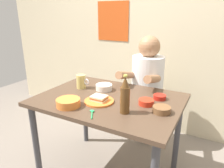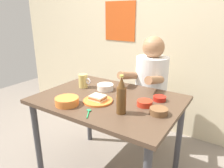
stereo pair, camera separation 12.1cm
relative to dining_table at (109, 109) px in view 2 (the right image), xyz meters
name	(u,v)px [view 2 (the right image)]	position (x,y,z in m)	size (l,w,h in m)	color
wall_back	(161,20)	(0.00, 1.05, 0.65)	(4.40, 0.09, 2.60)	beige
dining_table	(109,109)	(0.00, 0.00, 0.00)	(1.10, 0.80, 0.74)	#4C3828
stool	(149,115)	(0.10, 0.63, -0.30)	(0.34, 0.34, 0.45)	#4C4C51
person_seated	(151,77)	(0.10, 0.62, 0.12)	(0.33, 0.56, 0.72)	white
plate_orange	(98,101)	(-0.02, -0.11, 0.10)	(0.22, 0.22, 0.01)	orange
sandwich	(98,98)	(-0.02, -0.11, 0.13)	(0.11, 0.09, 0.04)	beige
beer_mug	(83,81)	(-0.33, 0.08, 0.15)	(0.13, 0.08, 0.12)	#D1BC66
beer_bottle	(121,96)	(0.22, -0.17, 0.21)	(0.06, 0.06, 0.26)	#593819
sambal_bowl_red	(160,98)	(0.35, 0.16, 0.11)	(0.10, 0.10, 0.03)	#B21E14
soup_bowl_orange	(67,101)	(-0.18, -0.27, 0.12)	(0.17, 0.17, 0.05)	orange
rice_bowl_white	(105,87)	(-0.13, 0.14, 0.12)	(0.14, 0.14, 0.05)	silver
condiment_bowl_brown	(159,111)	(0.43, -0.05, 0.12)	(0.12, 0.12, 0.04)	brown
sauce_bowl_chili	(145,103)	(0.30, 0.02, 0.12)	(0.11, 0.11, 0.04)	red
spoon	(89,112)	(0.03, -0.28, 0.10)	(0.08, 0.11, 0.01)	#26A559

